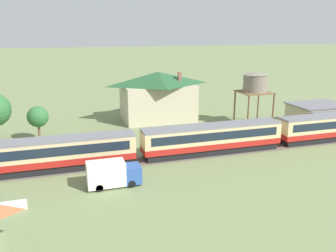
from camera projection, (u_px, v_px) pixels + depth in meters
name	position (u px, v px, depth m)	size (l,w,h in m)	color
ground_plane	(308.00, 140.00, 54.16)	(600.00, 600.00, 0.00)	#707F51
passenger_train	(214.00, 137.00, 47.94)	(102.03, 2.99, 3.98)	#AD1E19
railway_track	(185.00, 156.00, 47.30)	(149.64, 3.60, 0.04)	#665B51
station_building	(318.00, 114.00, 62.51)	(9.66, 8.25, 3.69)	beige
station_house_dark_green_roof	(158.00, 95.00, 64.84)	(13.75, 8.78, 8.91)	#BCB293
water_tower	(255.00, 83.00, 60.12)	(5.23, 5.23, 9.39)	brown
delivery_truck_blue	(112.00, 174.00, 37.89)	(5.74, 2.18, 2.82)	#2D519E
yard_tree_0	(38.00, 117.00, 52.54)	(3.11, 3.11, 5.35)	brown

